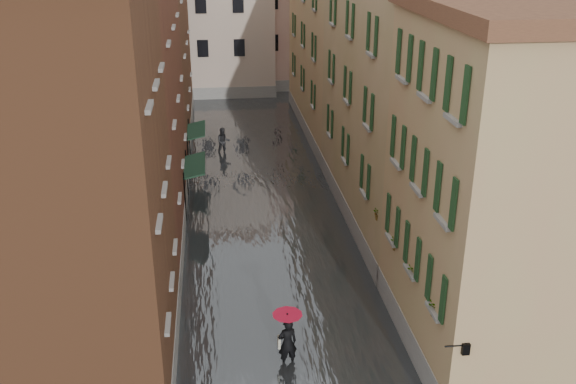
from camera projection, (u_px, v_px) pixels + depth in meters
ground at (286, 326)px, 24.13m from camera, size 120.00×120.00×0.00m
floodwater at (259, 191)px, 36.00m from camera, size 10.00×60.00×0.20m
building_left_near at (60, 197)px, 19.02m from camera, size 6.00×8.00×13.00m
building_left_mid at (111, 107)px, 29.19m from camera, size 6.00×14.00×12.50m
building_left_far at (140, 37)px, 42.64m from camera, size 6.00×16.00×14.00m
building_right_near at (507, 198)px, 20.84m from camera, size 6.00×8.00×11.50m
building_right_mid at (410, 93)px, 30.63m from camera, size 6.00×14.00×13.00m
building_right_far at (346, 52)px, 44.65m from camera, size 6.00×16.00×11.50m
building_end_cream at (202, 16)px, 56.09m from camera, size 12.00×9.00×13.00m
building_end_pink at (300, 17)px, 59.10m from camera, size 10.00×9.00×12.00m
awning_near at (194, 166)px, 32.88m from camera, size 1.09×3.42×2.80m
awning_far at (196, 131)px, 38.44m from camera, size 1.09×3.26×2.80m
wall_lantern at (464, 348)px, 17.95m from camera, size 0.71×0.22×0.35m
window_planters at (406, 247)px, 22.45m from camera, size 0.59×7.77×0.84m
pedestrian_main at (287, 335)px, 21.47m from camera, size 1.02×1.02×2.06m
pedestrian_far at (223, 142)px, 41.49m from camera, size 1.02×0.87×1.86m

